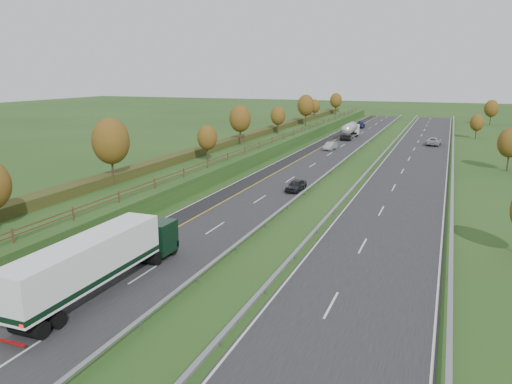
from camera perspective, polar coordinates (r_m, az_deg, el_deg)
ground at (r=75.64m, az=10.65°, el=2.18°), size 400.00×400.00×0.00m
near_carriageway at (r=82.18m, az=5.82°, el=3.24°), size 10.50×200.00×0.04m
far_carriageway at (r=79.51m, az=17.36°, el=2.35°), size 10.50×200.00×0.04m
hard_shoulder at (r=83.24m, az=3.32°, el=3.42°), size 3.00×200.00×0.04m
lane_markings at (r=80.64m, az=10.18°, el=2.92°), size 26.75×200.00×0.01m
embankment_left at (r=86.32m, az=-2.53°, el=4.45°), size 12.00×200.00×2.00m
hedge_left at (r=86.91m, az=-3.76°, el=5.53°), size 2.20×180.00×1.10m
fence_left at (r=83.99m, az=0.17°, el=5.40°), size 0.12×189.06×1.20m
median_barrier_near at (r=80.79m, az=9.73°, el=3.37°), size 0.32×200.00×0.71m
median_barrier_far at (r=79.95m, az=13.31°, el=3.10°), size 0.32×200.00×0.71m
outer_barrier_far at (r=79.26m, az=21.56°, el=2.43°), size 0.32×200.00×0.71m
trees_left at (r=82.44m, az=-3.29°, el=7.78°), size 6.64×164.30×7.66m
trees_far at (r=108.06m, az=25.77°, el=6.68°), size 8.45×118.60×7.12m
box_lorry at (r=35.10m, az=-17.57°, el=-7.42°), size 2.58×16.28×4.06m
road_tanker at (r=116.07m, az=10.69°, el=6.97°), size 2.40×11.22×3.46m
car_dark_near at (r=62.70m, az=4.59°, el=0.76°), size 2.02×4.30×1.42m
car_silver_mid at (r=97.81m, az=8.48°, el=5.24°), size 2.02×4.60×1.47m
car_small_far at (r=139.14m, az=11.80°, el=7.53°), size 2.47×5.60×1.60m
car_oncoming at (r=109.18m, az=19.64°, el=5.49°), size 3.04×5.95×1.61m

